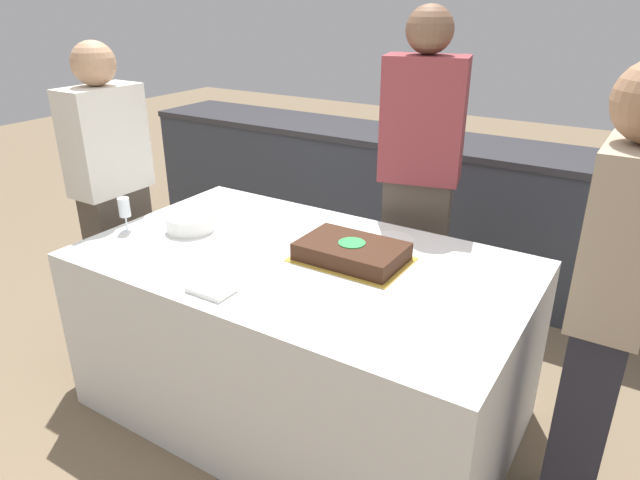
{
  "coord_description": "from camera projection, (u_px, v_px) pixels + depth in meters",
  "views": [
    {
      "loc": [
        1.18,
        -1.73,
        1.76
      ],
      "look_at": [
        0.09,
        0.0,
        0.86
      ],
      "focal_mm": 32.0,
      "sensor_mm": 36.0,
      "label": 1
    }
  ],
  "objects": [
    {
      "name": "ground_plane",
      "position": [
        303.0,
        407.0,
        2.63
      ],
      "size": [
        14.0,
        14.0,
        0.0
      ],
      "primitive_type": "plane",
      "color": "#7A664C"
    },
    {
      "name": "back_counter",
      "position": [
        440.0,
        210.0,
        3.69
      ],
      "size": [
        4.4,
        0.58,
        0.92
      ],
      "color": "#333842",
      "rests_on": "ground_plane"
    },
    {
      "name": "dining_table",
      "position": [
        302.0,
        337.0,
        2.47
      ],
      "size": [
        1.82,
        1.06,
        0.76
      ],
      "color": "silver",
      "rests_on": "ground_plane"
    },
    {
      "name": "cake",
      "position": [
        352.0,
        252.0,
        2.29
      ],
      "size": [
        0.45,
        0.31,
        0.08
      ],
      "color": "gold",
      "rests_on": "dining_table"
    },
    {
      "name": "plate_stack",
      "position": [
        190.0,
        222.0,
        2.58
      ],
      "size": [
        0.22,
        0.22,
        0.07
      ],
      "color": "white",
      "rests_on": "dining_table"
    },
    {
      "name": "wine_glass",
      "position": [
        124.0,
        209.0,
        2.55
      ],
      "size": [
        0.07,
        0.07,
        0.15
      ],
      "color": "white",
      "rests_on": "dining_table"
    },
    {
      "name": "side_plate_near_cake",
      "position": [
        392.0,
        239.0,
        2.49
      ],
      "size": [
        0.19,
        0.19,
        0.0
      ],
      "color": "white",
      "rests_on": "dining_table"
    },
    {
      "name": "utensil_pile",
      "position": [
        211.0,
        290.0,
        2.05
      ],
      "size": [
        0.16,
        0.11,
        0.02
      ],
      "color": "white",
      "rests_on": "dining_table"
    },
    {
      "name": "person_cutting_cake",
      "position": [
        419.0,
        185.0,
        2.76
      ],
      "size": [
        0.41,
        0.28,
        1.71
      ],
      "rotation": [
        0.0,
        0.0,
        -2.9
      ],
      "color": "#4C4238",
      "rests_on": "ground_plane"
    },
    {
      "name": "person_seated_left",
      "position": [
        114.0,
        198.0,
        2.85
      ],
      "size": [
        0.2,
        0.38,
        1.56
      ],
      "rotation": [
        0.0,
        0.0,
        1.57
      ],
      "color": "#4C4238",
      "rests_on": "ground_plane"
    },
    {
      "name": "person_seated_right",
      "position": [
        608.0,
        314.0,
        1.73
      ],
      "size": [
        0.23,
        0.34,
        1.61
      ],
      "rotation": [
        0.0,
        0.0,
        -1.57
      ],
      "color": "#282833",
      "rests_on": "ground_plane"
    }
  ]
}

